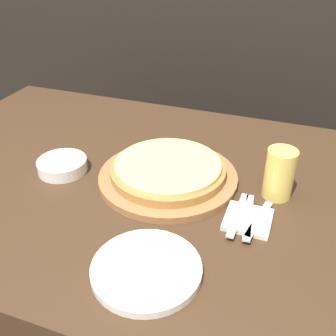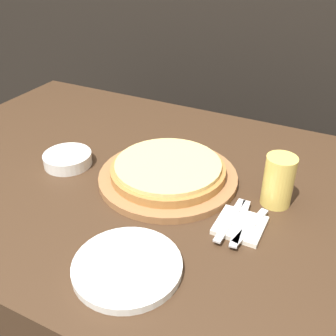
# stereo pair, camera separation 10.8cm
# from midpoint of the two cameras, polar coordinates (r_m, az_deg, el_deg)

# --- Properties ---
(ground_plane) EXTENTS (12.00, 12.00, 0.00)m
(ground_plane) POSITION_cam_midpoint_polar(r_m,az_deg,el_deg) (1.63, -0.67, -23.00)
(ground_plane) COLOR #38332D
(dining_table) EXTENTS (1.53, 1.02, 0.72)m
(dining_table) POSITION_cam_midpoint_polar(r_m,az_deg,el_deg) (1.35, -0.77, -14.16)
(dining_table) COLOR #3D2819
(dining_table) RESTS_ON ground_plane
(pizza_on_board) EXTENTS (0.39, 0.39, 0.06)m
(pizza_on_board) POSITION_cam_midpoint_polar(r_m,az_deg,el_deg) (1.09, 2.84, -0.77)
(pizza_on_board) COLOR #99663D
(pizza_on_board) RESTS_ON dining_table
(beer_glass) EXTENTS (0.08, 0.08, 0.14)m
(beer_glass) POSITION_cam_midpoint_polar(r_m,az_deg,el_deg) (1.03, 18.72, -1.60)
(beer_glass) COLOR #E5C65B
(beer_glass) RESTS_ON dining_table
(dinner_plate) EXTENTS (0.23, 0.23, 0.02)m
(dinner_plate) POSITION_cam_midpoint_polar(r_m,az_deg,el_deg) (0.84, -2.16, -14.26)
(dinner_plate) COLOR silver
(dinner_plate) RESTS_ON dining_table
(side_bowl) EXTENTS (0.14, 0.14, 0.04)m
(side_bowl) POSITION_cam_midpoint_polar(r_m,az_deg,el_deg) (1.19, -11.85, 1.21)
(side_bowl) COLOR silver
(side_bowl) RESTS_ON dining_table
(napkin_stack) EXTENTS (0.11, 0.11, 0.01)m
(napkin_stack) POSITION_cam_midpoint_polar(r_m,az_deg,el_deg) (0.96, 13.63, -8.21)
(napkin_stack) COLOR silver
(napkin_stack) RESTS_ON dining_table
(fork) EXTENTS (0.02, 0.18, 0.00)m
(fork) POSITION_cam_midpoint_polar(r_m,az_deg,el_deg) (0.96, 12.25, -7.43)
(fork) COLOR silver
(fork) RESTS_ON napkin_stack
(dinner_knife) EXTENTS (0.04, 0.18, 0.00)m
(dinner_knife) POSITION_cam_midpoint_polar(r_m,az_deg,el_deg) (0.96, 13.69, -7.82)
(dinner_knife) COLOR silver
(dinner_knife) RESTS_ON napkin_stack
(spoon) EXTENTS (0.05, 0.15, 0.00)m
(spoon) POSITION_cam_midpoint_polar(r_m,az_deg,el_deg) (0.95, 15.15, -8.21)
(spoon) COLOR silver
(spoon) RESTS_ON napkin_stack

